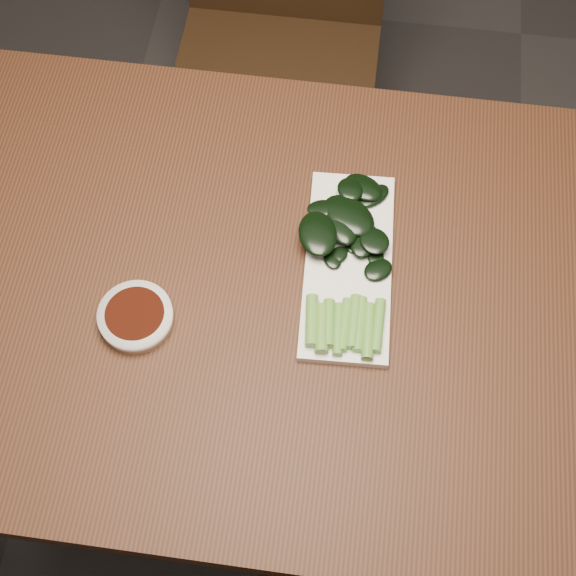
{
  "coord_description": "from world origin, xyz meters",
  "views": [
    {
      "loc": [
        0.09,
        -0.54,
        1.81
      ],
      "look_at": [
        0.02,
        -0.0,
        0.76
      ],
      "focal_mm": 50.0,
      "sensor_mm": 36.0,
      "label": 1
    }
  ],
  "objects_px": {
    "chair_far": "(278,41)",
    "sauce_bowl": "(136,317)",
    "serving_plate": "(348,265)",
    "table": "(274,307)",
    "gai_lan": "(346,256)"
  },
  "relations": [
    {
      "from": "sauce_bowl",
      "to": "gai_lan",
      "type": "height_order",
      "value": "gai_lan"
    },
    {
      "from": "gai_lan",
      "to": "chair_far",
      "type": "bearing_deg",
      "value": 106.38
    },
    {
      "from": "chair_far",
      "to": "serving_plate",
      "type": "height_order",
      "value": "chair_far"
    },
    {
      "from": "sauce_bowl",
      "to": "serving_plate",
      "type": "distance_m",
      "value": 0.32
    },
    {
      "from": "chair_far",
      "to": "table",
      "type": "bearing_deg",
      "value": -82.35
    },
    {
      "from": "table",
      "to": "sauce_bowl",
      "type": "relative_size",
      "value": 12.99
    },
    {
      "from": "chair_far",
      "to": "sauce_bowl",
      "type": "relative_size",
      "value": 8.26
    },
    {
      "from": "table",
      "to": "sauce_bowl",
      "type": "height_order",
      "value": "sauce_bowl"
    },
    {
      "from": "table",
      "to": "sauce_bowl",
      "type": "xyz_separation_m",
      "value": [
        -0.19,
        -0.08,
        0.09
      ]
    },
    {
      "from": "table",
      "to": "sauce_bowl",
      "type": "distance_m",
      "value": 0.22
    },
    {
      "from": "sauce_bowl",
      "to": "serving_plate",
      "type": "height_order",
      "value": "sauce_bowl"
    },
    {
      "from": "sauce_bowl",
      "to": "chair_far",
      "type": "bearing_deg",
      "value": 83.8
    },
    {
      "from": "table",
      "to": "chair_far",
      "type": "distance_m",
      "value": 0.77
    },
    {
      "from": "chair_far",
      "to": "gai_lan",
      "type": "bearing_deg",
      "value": -73.73
    },
    {
      "from": "table",
      "to": "gai_lan",
      "type": "xyz_separation_m",
      "value": [
        0.1,
        0.05,
        0.1
      ]
    }
  ]
}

